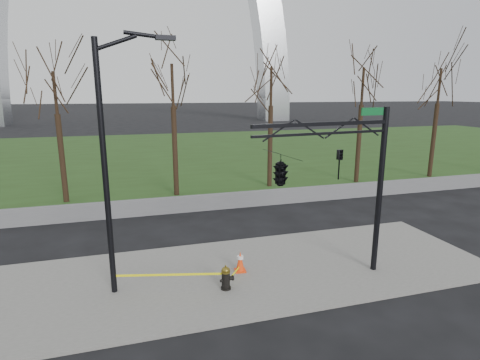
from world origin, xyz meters
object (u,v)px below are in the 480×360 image
object	(u,v)px
fire_hydrant	(226,278)
traffic_cone	(240,261)
street_light	(111,152)
traffic_signal_mast	(302,168)

from	to	relation	value
fire_hydrant	traffic_cone	bearing A→B (deg)	47.56
fire_hydrant	street_light	bearing A→B (deg)	158.85
street_light	traffic_cone	bearing A→B (deg)	0.07
fire_hydrant	traffic_signal_mast	world-z (taller)	traffic_signal_mast
traffic_cone	traffic_signal_mast	xyz separation A→B (m)	(1.55, -1.59, 3.67)
traffic_signal_mast	street_light	bearing A→B (deg)	159.90
fire_hydrant	traffic_signal_mast	bearing A→B (deg)	-17.85
traffic_cone	street_light	xyz separation A→B (m)	(-4.14, -0.22, 4.21)
traffic_cone	traffic_signal_mast	distance (m)	4.29
traffic_cone	street_light	distance (m)	5.91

